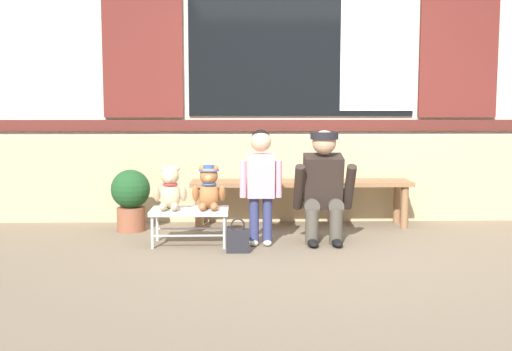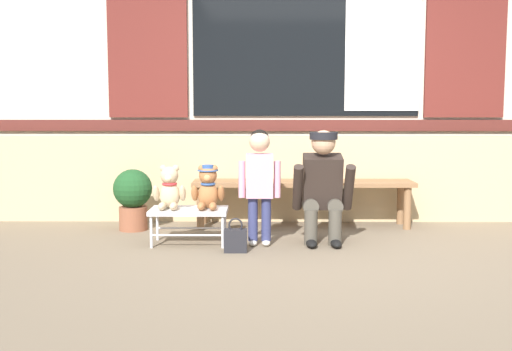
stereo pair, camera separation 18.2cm
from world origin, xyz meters
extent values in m
plane|color=#756651|center=(0.00, 0.00, 0.00)|extent=(60.00, 60.00, 0.00)
cube|color=tan|center=(0.00, 1.43, 0.42)|extent=(8.03, 0.25, 0.85)
cube|color=beige|center=(0.00, 1.95, 1.83)|extent=(8.20, 0.20, 3.66)
cube|color=#56231E|center=(0.00, 1.83, 0.95)|extent=(7.54, 0.04, 0.12)
cube|color=black|center=(0.00, 1.84, 1.75)|extent=(2.40, 0.03, 1.40)
cube|color=white|center=(0.81, 1.82, 1.75)|extent=(0.79, 0.02, 1.29)
cube|color=maroon|center=(-1.68, 1.83, 1.75)|extent=(0.84, 0.05, 1.43)
cube|color=maroon|center=(1.68, 1.83, 1.75)|extent=(0.84, 0.05, 1.43)
cube|color=#8E6642|center=(-0.08, 0.92, 0.42)|extent=(2.10, 0.11, 0.04)
cube|color=#8E6642|center=(-0.08, 1.06, 0.42)|extent=(2.10, 0.11, 0.04)
cube|color=#8E6642|center=(-0.08, 1.20, 0.42)|extent=(2.10, 0.11, 0.04)
cylinder|color=#8E6642|center=(-1.05, 0.92, 0.20)|extent=(0.07, 0.07, 0.40)
cylinder|color=#8E6642|center=(-1.05, 1.20, 0.20)|extent=(0.07, 0.07, 0.40)
cylinder|color=#8E6642|center=(0.89, 0.92, 0.20)|extent=(0.07, 0.07, 0.40)
cylinder|color=#8E6642|center=(0.89, 1.20, 0.20)|extent=(0.07, 0.07, 0.40)
cube|color=silver|center=(-1.08, 0.27, 0.28)|extent=(0.64, 0.36, 0.04)
cylinder|color=silver|center=(-1.37, 0.12, 0.13)|extent=(0.02, 0.02, 0.26)
cylinder|color=silver|center=(-1.37, 0.42, 0.13)|extent=(0.02, 0.02, 0.26)
cylinder|color=silver|center=(-0.79, 0.12, 0.13)|extent=(0.02, 0.02, 0.26)
cylinder|color=silver|center=(-0.79, 0.42, 0.13)|extent=(0.02, 0.02, 0.26)
cylinder|color=silver|center=(-1.08, 0.12, 0.10)|extent=(0.58, 0.02, 0.02)
cylinder|color=silver|center=(-1.08, 0.42, 0.10)|extent=(0.58, 0.02, 0.02)
ellipsoid|color=#CCB289|center=(-1.24, 0.29, 0.41)|extent=(0.17, 0.14, 0.22)
sphere|color=#CCB289|center=(-1.24, 0.28, 0.58)|extent=(0.15, 0.15, 0.15)
sphere|color=#FFEEBB|center=(-1.24, 0.23, 0.56)|extent=(0.06, 0.06, 0.06)
sphere|color=#CCB289|center=(-1.29, 0.29, 0.63)|extent=(0.06, 0.06, 0.06)
ellipsoid|color=#CCB289|center=(-1.35, 0.26, 0.43)|extent=(0.06, 0.11, 0.16)
ellipsoid|color=#CCB289|center=(-1.28, 0.18, 0.33)|extent=(0.06, 0.15, 0.06)
sphere|color=#CCB289|center=(-1.18, 0.29, 0.63)|extent=(0.06, 0.06, 0.06)
ellipsoid|color=#CCB289|center=(-1.13, 0.26, 0.43)|extent=(0.06, 0.11, 0.16)
ellipsoid|color=#CCB289|center=(-1.19, 0.18, 0.33)|extent=(0.06, 0.15, 0.06)
torus|color=red|center=(-1.24, 0.29, 0.51)|extent=(0.13, 0.13, 0.02)
ellipsoid|color=#A86B3D|center=(-0.92, 0.29, 0.41)|extent=(0.17, 0.14, 0.22)
sphere|color=#A86B3D|center=(-0.92, 0.28, 0.58)|extent=(0.15, 0.15, 0.15)
sphere|color=#E1955B|center=(-0.92, 0.23, 0.56)|extent=(0.06, 0.06, 0.06)
sphere|color=#A86B3D|center=(-0.97, 0.29, 0.63)|extent=(0.06, 0.06, 0.06)
ellipsoid|color=#A86B3D|center=(-1.03, 0.26, 0.43)|extent=(0.06, 0.11, 0.16)
ellipsoid|color=#A86B3D|center=(-0.96, 0.18, 0.33)|extent=(0.06, 0.15, 0.06)
sphere|color=#A86B3D|center=(-0.86, 0.29, 0.63)|extent=(0.06, 0.06, 0.06)
ellipsoid|color=#A86B3D|center=(-0.81, 0.26, 0.43)|extent=(0.06, 0.11, 0.16)
ellipsoid|color=#A86B3D|center=(-0.87, 0.18, 0.33)|extent=(0.06, 0.15, 0.06)
torus|color=#335699|center=(-0.92, 0.29, 0.51)|extent=(0.13, 0.13, 0.02)
cylinder|color=#335699|center=(-0.92, 0.29, 0.62)|extent=(0.17, 0.17, 0.01)
cylinder|color=#335699|center=(-0.92, 0.29, 0.64)|extent=(0.10, 0.10, 0.04)
cylinder|color=navy|center=(-0.54, 0.23, 0.22)|extent=(0.08, 0.08, 0.36)
ellipsoid|color=silver|center=(-0.54, 0.21, 0.03)|extent=(0.07, 0.12, 0.05)
cylinder|color=navy|center=(-0.43, 0.23, 0.22)|extent=(0.08, 0.08, 0.36)
ellipsoid|color=silver|center=(-0.43, 0.21, 0.03)|extent=(0.07, 0.12, 0.05)
cube|color=pink|center=(-0.49, 0.23, 0.58)|extent=(0.22, 0.15, 0.36)
cylinder|color=pink|center=(-0.63, 0.23, 0.55)|extent=(0.06, 0.06, 0.30)
cylinder|color=pink|center=(-0.34, 0.23, 0.55)|extent=(0.06, 0.06, 0.30)
sphere|color=#DBB28E|center=(-0.49, 0.23, 0.86)|extent=(0.17, 0.17, 0.17)
sphere|color=black|center=(-0.49, 0.24, 0.88)|extent=(0.16, 0.16, 0.16)
cylinder|color=#4C473D|center=(-0.06, 0.24, 0.15)|extent=(0.11, 0.11, 0.30)
cylinder|color=#4C473D|center=(-0.06, 0.38, 0.32)|extent=(0.13, 0.32, 0.13)
ellipsoid|color=black|center=(-0.06, 0.16, 0.03)|extent=(0.09, 0.20, 0.06)
cylinder|color=#4C473D|center=(0.14, 0.24, 0.15)|extent=(0.11, 0.11, 0.30)
cylinder|color=#4C473D|center=(0.14, 0.38, 0.32)|extent=(0.13, 0.32, 0.13)
ellipsoid|color=black|center=(0.14, 0.16, 0.03)|extent=(0.09, 0.20, 0.06)
cube|color=#2D231E|center=(0.04, 0.35, 0.52)|extent=(0.32, 0.30, 0.47)
cylinder|color=#2D231E|center=(-0.17, 0.25, 0.48)|extent=(0.08, 0.28, 0.40)
cylinder|color=#2D231E|center=(0.25, 0.25, 0.48)|extent=(0.08, 0.28, 0.40)
sphere|color=tan|center=(0.04, 0.28, 0.85)|extent=(0.20, 0.20, 0.20)
cylinder|color=black|center=(0.04, 0.28, 0.91)|extent=(0.23, 0.23, 0.06)
cube|color=brown|center=(0.23, 0.44, 0.38)|extent=(0.10, 0.22, 0.16)
cube|color=#232328|center=(-0.68, -0.01, 0.09)|extent=(0.18, 0.11, 0.18)
torus|color=#232328|center=(-0.68, -0.01, 0.22)|extent=(0.11, 0.01, 0.11)
cylinder|color=brown|center=(-1.67, 0.87, 0.11)|extent=(0.26, 0.26, 0.22)
sphere|color=#1E4C23|center=(-1.67, 0.87, 0.39)|extent=(0.36, 0.36, 0.36)
camera|label=1|loc=(-0.66, -4.73, 1.12)|focal=42.83mm
camera|label=2|loc=(-0.48, -4.73, 1.12)|focal=42.83mm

